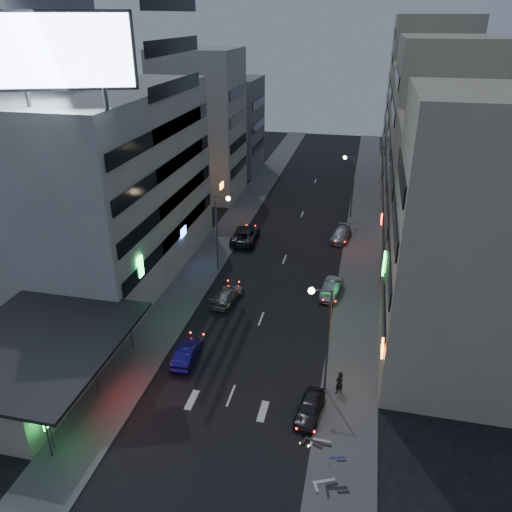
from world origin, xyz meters
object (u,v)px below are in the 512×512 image
(parked_car_right_far, at_px, (341,235))
(person, at_px, (339,383))
(parked_car_left, at_px, (245,235))
(parked_car_right_near, at_px, (310,408))
(scooter_black_b, at_px, (325,437))
(road_car_blue, at_px, (187,353))
(scooter_silver_b, at_px, (333,434))
(scooter_black_a, at_px, (348,479))
(parked_car_right_mid, at_px, (332,289))
(scooter_blue, at_px, (345,450))
(scooter_silver_a, at_px, (335,470))
(road_car_silver, at_px, (227,295))

(parked_car_right_far, distance_m, person, 26.87)
(parked_car_left, bearing_deg, parked_car_right_near, 109.62)
(scooter_black_b, bearing_deg, road_car_blue, 79.01)
(parked_car_right_far, bearing_deg, road_car_blue, -104.02)
(scooter_black_b, height_order, scooter_silver_b, scooter_silver_b)
(scooter_black_a, xyz_separation_m, scooter_black_b, (-1.53, 2.76, 0.02))
(parked_car_left, distance_m, parked_car_right_far, 11.26)
(parked_car_right_mid, distance_m, scooter_blue, 19.26)
(scooter_blue, bearing_deg, scooter_black_b, 44.95)
(scooter_blue, xyz_separation_m, scooter_silver_b, (-0.85, 1.00, 0.10))
(parked_car_right_near, relative_size, scooter_black_a, 2.02)
(scooter_black_a, height_order, scooter_silver_a, scooter_silver_a)
(parked_car_right_near, bearing_deg, scooter_black_a, -54.40)
(parked_car_right_near, distance_m, scooter_black_a, 5.83)
(road_car_blue, xyz_separation_m, scooter_blue, (12.38, -6.80, -0.07))
(scooter_silver_a, xyz_separation_m, scooter_blue, (0.47, 1.68, -0.11))
(road_car_silver, relative_size, scooter_silver_a, 2.37)
(parked_car_right_far, distance_m, scooter_blue, 32.38)
(road_car_blue, distance_m, scooter_silver_a, 14.62)
(scooter_silver_a, height_order, scooter_blue, scooter_silver_a)
(parked_car_right_near, xyz_separation_m, scooter_silver_a, (2.04, -4.72, 0.08))
(scooter_black_b, bearing_deg, scooter_silver_a, -143.77)
(parked_car_right_mid, relative_size, scooter_silver_b, 2.20)
(road_car_silver, relative_size, scooter_black_b, 2.41)
(scooter_black_a, distance_m, scooter_black_b, 3.16)
(parked_car_right_near, xyz_separation_m, scooter_black_b, (1.26, -2.36, 0.06))
(parked_car_right_near, relative_size, parked_car_left, 0.63)
(scooter_black_a, bearing_deg, scooter_blue, -8.33)
(road_car_silver, height_order, scooter_blue, road_car_silver)
(person, distance_m, scooter_silver_b, 4.48)
(parked_car_right_near, distance_m, scooter_silver_a, 5.14)
(parked_car_right_far, height_order, road_car_blue, same)
(scooter_blue, bearing_deg, parked_car_right_mid, -9.20)
(person, xyz_separation_m, scooter_silver_a, (0.32, -7.15, -0.32))
(road_car_blue, bearing_deg, parked_car_right_near, 156.80)
(person, xyz_separation_m, scooter_silver_b, (-0.06, -4.46, -0.33))
(scooter_blue, height_order, scooter_silver_b, scooter_silver_b)
(parked_car_right_far, bearing_deg, scooter_silver_b, -79.81)
(road_car_silver, xyz_separation_m, scooter_black_a, (12.05, -17.98, 0.02))
(parked_car_right_near, height_order, scooter_black_b, scooter_black_b)
(parked_car_right_mid, distance_m, road_car_blue, 15.79)
(road_car_silver, bearing_deg, scooter_blue, 134.22)
(parked_car_right_near, bearing_deg, scooter_silver_b, -43.72)
(parked_car_right_far, height_order, scooter_silver_b, parked_car_right_far)
(parked_car_left, height_order, person, person)
(parked_car_left, relative_size, parked_car_right_far, 1.27)
(scooter_black_b, bearing_deg, person, 12.33)
(scooter_blue, relative_size, scooter_silver_b, 0.83)
(parked_car_right_near, distance_m, road_car_silver, 15.85)
(road_car_blue, distance_m, person, 11.67)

